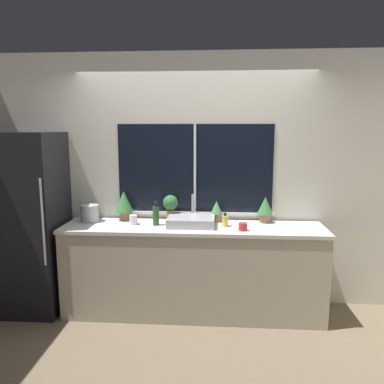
{
  "coord_description": "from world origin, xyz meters",
  "views": [
    {
      "loc": [
        0.25,
        -3.39,
        1.9
      ],
      "look_at": [
        -0.01,
        0.28,
        1.29
      ],
      "focal_mm": 35.0,
      "sensor_mm": 36.0,
      "label": 1
    }
  ],
  "objects_px": {
    "potted_plant_far_right": "(265,208)",
    "potted_plant_center_right": "(217,210)",
    "sink": "(191,221)",
    "bottle_tall": "(156,215)",
    "soap_bottle": "(225,221)",
    "kettle": "(90,213)",
    "potted_plant_center_left": "(171,205)",
    "mug_white": "(133,220)",
    "refrigerator": "(32,223)",
    "potted_plant_far_left": "(124,203)",
    "mug_red": "(243,227)"
  },
  "relations": [
    {
      "from": "sink",
      "to": "potted_plant_center_left",
      "type": "relative_size",
      "value": 1.7
    },
    {
      "from": "potted_plant_far_left",
      "to": "bottle_tall",
      "type": "relative_size",
      "value": 1.27
    },
    {
      "from": "potted_plant_far_left",
      "to": "kettle",
      "type": "distance_m",
      "value": 0.37
    },
    {
      "from": "soap_bottle",
      "to": "kettle",
      "type": "height_order",
      "value": "kettle"
    },
    {
      "from": "potted_plant_far_right",
      "to": "potted_plant_center_right",
      "type": "bearing_deg",
      "value": 180.0
    },
    {
      "from": "sink",
      "to": "potted_plant_center_right",
      "type": "xyz_separation_m",
      "value": [
        0.26,
        0.18,
        0.08
      ]
    },
    {
      "from": "sink",
      "to": "potted_plant_center_left",
      "type": "bearing_deg",
      "value": 142.89
    },
    {
      "from": "potted_plant_center_right",
      "to": "soap_bottle",
      "type": "xyz_separation_m",
      "value": [
        0.09,
        -0.2,
        -0.07
      ]
    },
    {
      "from": "mug_white",
      "to": "kettle",
      "type": "xyz_separation_m",
      "value": [
        -0.49,
        0.09,
        0.05
      ]
    },
    {
      "from": "potted_plant_far_right",
      "to": "refrigerator",
      "type": "bearing_deg",
      "value": -175.07
    },
    {
      "from": "kettle",
      "to": "mug_white",
      "type": "bearing_deg",
      "value": -10.34
    },
    {
      "from": "soap_bottle",
      "to": "potted_plant_center_left",
      "type": "bearing_deg",
      "value": 161.06
    },
    {
      "from": "mug_white",
      "to": "mug_red",
      "type": "relative_size",
      "value": 1.18
    },
    {
      "from": "sink",
      "to": "kettle",
      "type": "bearing_deg",
      "value": 175.52
    },
    {
      "from": "potted_plant_far_left",
      "to": "potted_plant_center_left",
      "type": "xyz_separation_m",
      "value": [
        0.5,
        -0.0,
        -0.02
      ]
    },
    {
      "from": "bottle_tall",
      "to": "sink",
      "type": "bearing_deg",
      "value": 2.66
    },
    {
      "from": "mug_red",
      "to": "kettle",
      "type": "height_order",
      "value": "kettle"
    },
    {
      "from": "sink",
      "to": "potted_plant_far_right",
      "type": "relative_size",
      "value": 1.73
    },
    {
      "from": "potted_plant_center_right",
      "to": "mug_red",
      "type": "bearing_deg",
      "value": -53.19
    },
    {
      "from": "potted_plant_center_left",
      "to": "kettle",
      "type": "xyz_separation_m",
      "value": [
        -0.85,
        -0.09,
        -0.07
      ]
    },
    {
      "from": "sink",
      "to": "potted_plant_center_right",
      "type": "height_order",
      "value": "sink"
    },
    {
      "from": "bottle_tall",
      "to": "mug_white",
      "type": "relative_size",
      "value": 2.55
    },
    {
      "from": "potted_plant_far_left",
      "to": "potted_plant_center_right",
      "type": "height_order",
      "value": "potted_plant_far_left"
    },
    {
      "from": "kettle",
      "to": "potted_plant_far_left",
      "type": "bearing_deg",
      "value": 14.88
    },
    {
      "from": "potted_plant_center_right",
      "to": "soap_bottle",
      "type": "bearing_deg",
      "value": -66.26
    },
    {
      "from": "soap_bottle",
      "to": "potted_plant_far_left",
      "type": "bearing_deg",
      "value": 169.62
    },
    {
      "from": "potted_plant_far_right",
      "to": "potted_plant_center_left",
      "type": "bearing_deg",
      "value": 180.0
    },
    {
      "from": "refrigerator",
      "to": "soap_bottle",
      "type": "bearing_deg",
      "value": 0.33
    },
    {
      "from": "potted_plant_center_left",
      "to": "sink",
      "type": "bearing_deg",
      "value": -37.11
    },
    {
      "from": "mug_white",
      "to": "sink",
      "type": "bearing_deg",
      "value": 0.35
    },
    {
      "from": "potted_plant_far_right",
      "to": "soap_bottle",
      "type": "distance_m",
      "value": 0.48
    },
    {
      "from": "potted_plant_far_left",
      "to": "mug_red",
      "type": "height_order",
      "value": "potted_plant_far_left"
    },
    {
      "from": "potted_plant_center_right",
      "to": "mug_white",
      "type": "height_order",
      "value": "potted_plant_center_right"
    },
    {
      "from": "potted_plant_center_left",
      "to": "mug_white",
      "type": "distance_m",
      "value": 0.42
    },
    {
      "from": "potted_plant_far_right",
      "to": "kettle",
      "type": "bearing_deg",
      "value": -177.15
    },
    {
      "from": "sink",
      "to": "mug_red",
      "type": "distance_m",
      "value": 0.54
    },
    {
      "from": "sink",
      "to": "bottle_tall",
      "type": "relative_size",
      "value": 1.91
    },
    {
      "from": "potted_plant_center_right",
      "to": "potted_plant_center_left",
      "type": "bearing_deg",
      "value": -180.0
    },
    {
      "from": "refrigerator",
      "to": "potted_plant_center_left",
      "type": "distance_m",
      "value": 1.46
    },
    {
      "from": "sink",
      "to": "soap_bottle",
      "type": "bearing_deg",
      "value": -3.46
    },
    {
      "from": "soap_bottle",
      "to": "bottle_tall",
      "type": "distance_m",
      "value": 0.7
    },
    {
      "from": "mug_white",
      "to": "kettle",
      "type": "distance_m",
      "value": 0.5
    },
    {
      "from": "mug_white",
      "to": "kettle",
      "type": "relative_size",
      "value": 0.49
    },
    {
      "from": "potted_plant_far_left",
      "to": "soap_bottle",
      "type": "distance_m",
      "value": 1.11
    },
    {
      "from": "potted_plant_far_left",
      "to": "bottle_tall",
      "type": "bearing_deg",
      "value": -27.17
    },
    {
      "from": "refrigerator",
      "to": "potted_plant_far_left",
      "type": "height_order",
      "value": "refrigerator"
    },
    {
      "from": "potted_plant_far_left",
      "to": "potted_plant_far_right",
      "type": "height_order",
      "value": "potted_plant_far_left"
    },
    {
      "from": "sink",
      "to": "bottle_tall",
      "type": "xyz_separation_m",
      "value": [
        -0.36,
        -0.02,
        0.06
      ]
    },
    {
      "from": "sink",
      "to": "mug_white",
      "type": "height_order",
      "value": "sink"
    },
    {
      "from": "potted_plant_center_left",
      "to": "potted_plant_center_right",
      "type": "distance_m",
      "value": 0.49
    }
  ]
}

